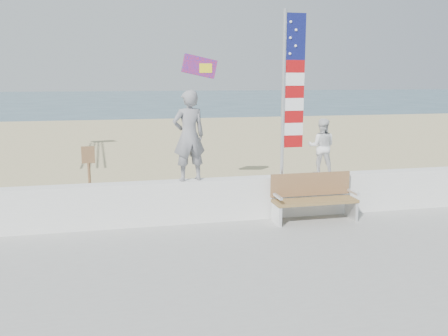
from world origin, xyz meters
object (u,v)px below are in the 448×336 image
Objects in this scene: child at (322,147)px; bench at (313,197)px; flag at (289,87)px; adult at (189,136)px.

child is 1.16m from bench.
flag is at bearing 134.06° from bench.
flag is (-0.79, -0.00, 1.29)m from child.
adult is at bearing 23.81° from child.
flag reaches higher than child.
bench is (-0.35, -0.45, -1.01)m from child.
flag is at bearing 23.83° from child.
adult is 2.96m from child.
bench is 0.51× the size of flag.
flag is at bearing 170.44° from adult.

